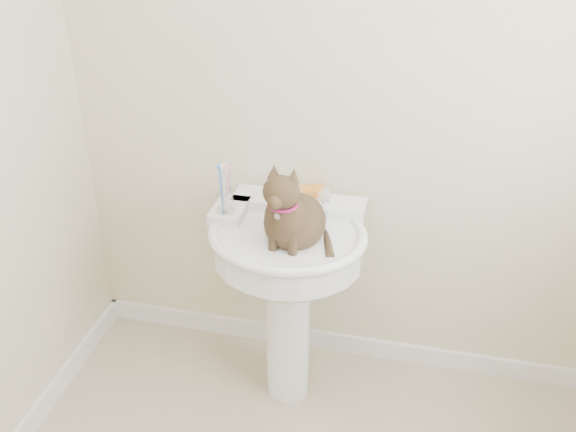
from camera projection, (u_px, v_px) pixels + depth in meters
The scene contains 7 objects.
wall_back at pixel (356, 79), 2.25m from camera, with size 2.20×0.00×2.50m, color beige, non-canonical shape.
baseboard_back at pixel (341, 343), 2.84m from camera, with size 2.20×0.02×0.09m, color white.
pedestal_sink at pixel (287, 264), 2.35m from camera, with size 0.58×0.57×0.80m.
faucet at pixel (297, 194), 2.36m from camera, with size 0.28×0.12×0.14m.
soap_bar at pixel (312, 191), 2.44m from camera, with size 0.09×0.06×0.03m, color orange.
toothbrush_cup at pixel (225, 200), 2.30m from camera, with size 0.07×0.07×0.18m.
cat at pixel (292, 218), 2.19m from camera, with size 0.24×0.30×0.44m.
Camera 1 is at (0.26, -1.08, 1.96)m, focal length 40.00 mm.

